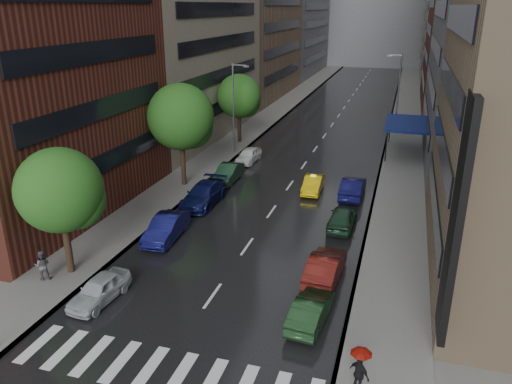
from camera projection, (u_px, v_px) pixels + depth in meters
ground at (181, 342)px, 22.77m from camera, size 220.00×220.00×0.00m
road at (337, 118)px, 67.60m from camera, size 14.00×140.00×0.01m
sidewalk_left at (272, 114)px, 70.00m from camera, size 4.00×140.00×0.15m
sidewalk_right at (405, 122)px, 65.15m from camera, size 4.00×140.00×0.15m
crosswalk at (165, 371)px, 20.92m from camera, size 13.15×2.80×0.01m
buildings_right at (467, 0)px, 64.29m from camera, size 8.05×109.10×36.00m
tree_near at (60, 190)px, 26.79m from camera, size 4.66×4.66×7.42m
tree_mid at (181, 117)px, 40.39m from camera, size 5.42×5.42×8.64m
tree_far at (239, 96)px, 53.94m from camera, size 4.74×4.74×7.56m
taxi at (313, 184)px, 40.83m from camera, size 1.53×4.07×1.33m
parked_cars_left at (201, 197)px, 37.84m from camera, size 2.26×29.68×1.60m
parked_cars_right at (338, 231)px, 32.11m from camera, size 1.89×22.19×1.59m
ped_black_umbrella at (41, 259)px, 27.28m from camera, size 1.05×0.98×2.09m
ped_red_umbrella at (360, 366)px, 19.26m from camera, size 1.00×0.89×2.01m
street_lamp_left at (234, 106)px, 50.03m from camera, size 1.74×0.22×9.00m
street_lamp_right at (398, 91)px, 59.32m from camera, size 1.74×0.22×9.00m
awning at (406, 124)px, 50.63m from camera, size 4.00×8.00×3.12m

